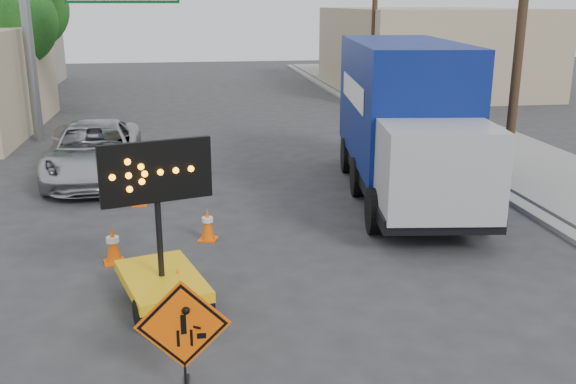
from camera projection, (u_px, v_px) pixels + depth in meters
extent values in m
cube|color=gray|center=(419.00, 143.00, 23.08)|extent=(0.40, 60.00, 0.12)
cube|color=gray|center=(479.00, 141.00, 23.41)|extent=(4.00, 60.00, 0.15)
cube|color=tan|center=(427.00, 49.00, 37.50)|extent=(10.00, 14.00, 4.60)
cylinder|color=slate|center=(29.00, 47.00, 22.94)|extent=(0.36, 0.36, 6.80)
cylinder|color=slate|center=(21.00, 12.00, 29.91)|extent=(0.44, 0.44, 9.00)
cylinder|color=#3E2A1A|center=(522.00, 19.00, 17.20)|extent=(0.26, 0.26, 9.00)
cylinder|color=#3E2A1A|center=(375.00, 12.00, 30.46)|extent=(0.26, 0.26, 9.00)
cylinder|color=#3E2A1A|center=(18.00, 84.00, 27.01)|extent=(0.28, 0.28, 3.25)
sphere|color=#164A15|center=(11.00, 22.00, 26.29)|extent=(3.71, 3.71, 3.71)
cylinder|color=#3E2A1A|center=(35.00, 63.00, 34.40)|extent=(0.28, 0.28, 3.58)
sphere|color=#164A15|center=(29.00, 9.00, 33.59)|extent=(4.10, 4.10, 4.10)
cylinder|color=black|center=(185.00, 372.00, 8.32)|extent=(0.03, 0.03, 0.68)
cube|color=#FF5905|center=(183.00, 325.00, 8.13)|extent=(1.23, 0.07, 1.23)
cube|color=black|center=(183.00, 325.00, 8.13)|extent=(1.15, 0.05, 1.15)
cube|color=#EFB60D|center=(162.00, 280.00, 10.78)|extent=(1.72, 2.27, 0.18)
cylinder|color=black|center=(158.00, 215.00, 10.46)|extent=(0.10, 0.10, 2.21)
cube|color=black|center=(155.00, 171.00, 10.24)|extent=(1.76, 0.61, 1.00)
imported|color=#AFB1B6|center=(95.00, 151.00, 18.57)|extent=(3.05, 5.92, 1.60)
cube|color=black|center=(404.00, 175.00, 16.73)|extent=(3.53, 8.51, 0.31)
cube|color=navy|center=(398.00, 101.00, 17.00)|extent=(3.39, 6.68, 3.10)
cube|color=#9EA0A5|center=(458.00, 170.00, 13.32)|extent=(2.60, 2.15, 1.86)
cube|color=#FF5905|center=(179.00, 302.00, 10.98)|extent=(0.40, 0.40, 0.03)
cone|color=#FF5905|center=(178.00, 285.00, 10.88)|extent=(0.26, 0.26, 0.62)
cylinder|color=silver|center=(178.00, 281.00, 10.86)|extent=(0.21, 0.21, 0.09)
cube|color=#FF5905|center=(114.00, 262.00, 12.67)|extent=(0.46, 0.46, 0.03)
cone|color=#FF5905|center=(113.00, 244.00, 12.56)|extent=(0.30, 0.30, 0.74)
cylinder|color=silver|center=(113.00, 240.00, 12.53)|extent=(0.25, 0.25, 0.11)
cube|color=#FF5905|center=(208.00, 239.00, 13.89)|extent=(0.47, 0.47, 0.03)
cone|color=#FF5905|center=(208.00, 223.00, 13.78)|extent=(0.29, 0.29, 0.70)
cylinder|color=silver|center=(207.00, 220.00, 13.76)|extent=(0.24, 0.24, 0.10)
cube|color=#FF5905|center=(139.00, 204.00, 16.28)|extent=(0.40, 0.40, 0.03)
cone|color=#FF5905|center=(138.00, 190.00, 16.17)|extent=(0.30, 0.30, 0.73)
cylinder|color=silver|center=(138.00, 187.00, 16.15)|extent=(0.25, 0.25, 0.11)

